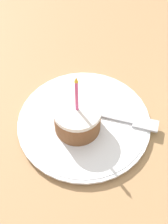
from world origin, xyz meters
TOP-DOWN VIEW (x-y plane):
  - ground_plane at (0.00, 0.00)m, footprint 2.40×2.40m
  - plate at (-0.03, -0.03)m, footprint 0.24×0.24m
  - cake_slice at (-0.04, -0.04)m, footprint 0.08×0.08m
  - fork at (0.04, -0.04)m, footprint 0.16×0.10m

SIDE VIEW (x-z plane):
  - ground_plane at x=0.00m, z-range -0.04..0.00m
  - plate at x=-0.03m, z-range 0.00..0.01m
  - fork at x=0.04m, z-range 0.01..0.02m
  - cake_slice at x=-0.04m, z-range -0.02..0.10m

